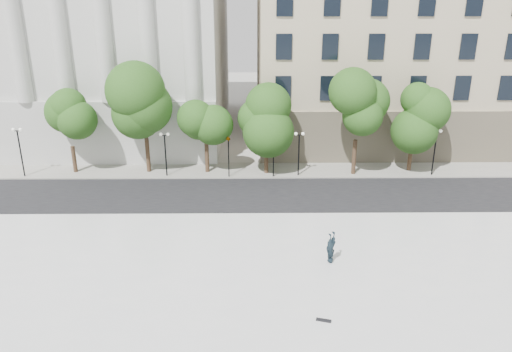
# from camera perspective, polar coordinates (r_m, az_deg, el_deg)

# --- Properties ---
(plaza) EXTENTS (44.00, 22.00, 0.45)m
(plaza) POSITION_cam_1_polar(r_m,az_deg,el_deg) (26.15, -3.09, -14.97)
(plaza) COLOR silver
(plaza) RESTS_ON ground
(street) EXTENTS (60.00, 8.00, 0.02)m
(street) POSITION_cam_1_polar(r_m,az_deg,el_deg) (39.40, -2.20, -2.41)
(street) COLOR black
(street) RESTS_ON ground
(far_sidewalk) EXTENTS (60.00, 4.00, 0.12)m
(far_sidewalk) POSITION_cam_1_polar(r_m,az_deg,el_deg) (44.96, -2.00, 0.65)
(far_sidewalk) COLOR #A19D95
(far_sidewalk) RESTS_ON ground
(building_west) EXTENTS (31.50, 27.65, 25.60)m
(building_west) POSITION_cam_1_polar(r_m,az_deg,el_deg) (59.68, -19.16, 17.15)
(building_west) COLOR beige
(building_west) RESTS_ON ground
(building_east) EXTENTS (36.00, 26.15, 23.00)m
(building_east) POSITION_cam_1_polar(r_m,az_deg,el_deg) (60.32, 18.34, 15.60)
(building_east) COLOR tan
(building_east) RESTS_ON ground
(traffic_light_west) EXTENTS (0.69, 1.72, 4.18)m
(traffic_light_west) POSITION_cam_1_polar(r_m,az_deg,el_deg) (42.25, -3.19, 4.46)
(traffic_light_west) COLOR black
(traffic_light_west) RESTS_ON ground
(traffic_light_east) EXTENTS (0.55, 1.61, 4.13)m
(traffic_light_east) POSITION_cam_1_polar(r_m,az_deg,el_deg) (42.26, 2.04, 4.42)
(traffic_light_east) COLOR black
(traffic_light_east) RESTS_ON ground
(person_lying) EXTENTS (1.81, 1.89, 0.52)m
(person_lying) POSITION_cam_1_polar(r_m,az_deg,el_deg) (29.74, 8.48, -9.29)
(person_lying) COLOR black
(person_lying) RESTS_ON plaza
(skateboard) EXTENTS (0.76, 0.38, 0.08)m
(skateboard) POSITION_cam_1_polar(r_m,az_deg,el_deg) (25.17, 7.73, -16.02)
(skateboard) COLOR black
(skateboard) RESTS_ON plaza
(street_trees) EXTENTS (33.34, 4.74, 8.09)m
(street_trees) POSITION_cam_1_polar(r_m,az_deg,el_deg) (42.92, -2.31, 7.14)
(street_trees) COLOR #382619
(street_trees) RESTS_ON ground
(lamp_posts) EXTENTS (36.47, 0.28, 4.43)m
(lamp_posts) POSITION_cam_1_polar(r_m,az_deg,el_deg) (42.76, -3.16, 3.56)
(lamp_posts) COLOR black
(lamp_posts) RESTS_ON ground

